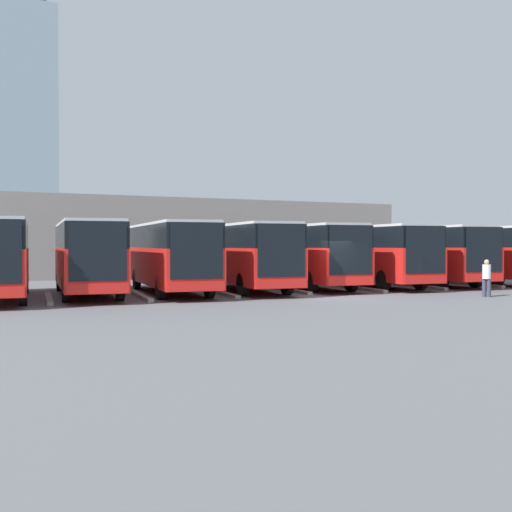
# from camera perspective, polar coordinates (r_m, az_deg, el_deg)

# --- Properties ---
(ground_plane) EXTENTS (600.00, 600.00, 0.00)m
(ground_plane) POSITION_cam_1_polar(r_m,az_deg,el_deg) (28.59, 6.90, -3.66)
(ground_plane) COLOR #5B5B60
(bus_0) EXTENTS (3.75, 10.98, 3.34)m
(bus_0) POSITION_cam_1_polar(r_m,az_deg,el_deg) (41.00, 18.80, 0.32)
(bus_0) COLOR red
(bus_0) RESTS_ON ground_plane
(curb_divider_0) EXTENTS (0.93, 5.59, 0.15)m
(curb_divider_0) POSITION_cam_1_polar(r_m,az_deg,el_deg) (38.59, 18.45, -2.38)
(curb_divider_0) COLOR #9E9E99
(curb_divider_0) RESTS_ON ground_plane
(bus_1) EXTENTS (3.75, 10.98, 3.34)m
(bus_1) POSITION_cam_1_polar(r_m,az_deg,el_deg) (38.48, 14.63, 0.29)
(bus_1) COLOR red
(bus_1) RESTS_ON ground_plane
(curb_divider_1) EXTENTS (0.93, 5.59, 0.15)m
(curb_divider_1) POSITION_cam_1_polar(r_m,az_deg,el_deg) (36.09, 13.97, -2.59)
(curb_divider_1) COLOR #9E9E99
(curb_divider_1) RESTS_ON ground_plane
(bus_2) EXTENTS (3.75, 10.98, 3.34)m
(bus_2) POSITION_cam_1_polar(r_m,az_deg,el_deg) (36.03, 10.08, 0.26)
(bus_2) COLOR red
(bus_2) RESTS_ON ground_plane
(curb_divider_2) EXTENTS (0.93, 5.59, 0.15)m
(curb_divider_2) POSITION_cam_1_polar(r_m,az_deg,el_deg) (33.69, 9.04, -2.83)
(curb_divider_2) COLOR #9E9E99
(curb_divider_2) RESTS_ON ground_plane
(bus_3) EXTENTS (3.75, 10.98, 3.34)m
(bus_3) POSITION_cam_1_polar(r_m,az_deg,el_deg) (34.43, 4.32, 0.24)
(bus_3) COLOR red
(bus_3) RESTS_ON ground_plane
(curb_divider_3) EXTENTS (0.93, 5.59, 0.15)m
(curb_divider_3) POSITION_cam_1_polar(r_m,az_deg,el_deg) (32.17, 2.81, -3.00)
(curb_divider_3) COLOR #9E9E99
(curb_divider_3) RESTS_ON ground_plane
(bus_4) EXTENTS (3.75, 10.98, 3.34)m
(bus_4) POSITION_cam_1_polar(r_m,az_deg,el_deg) (32.27, -1.18, 0.19)
(bus_4) COLOR red
(bus_4) RESTS_ON ground_plane
(curb_divider_4) EXTENTS (0.93, 5.59, 0.15)m
(curb_divider_4) POSITION_cam_1_polar(r_m,az_deg,el_deg) (30.12, -3.21, -3.27)
(curb_divider_4) COLOR #9E9E99
(curb_divider_4) RESTS_ON ground_plane
(bus_5) EXTENTS (3.75, 10.98, 3.34)m
(bus_5) POSITION_cam_1_polar(r_m,az_deg,el_deg) (30.85, -7.66, 0.14)
(bus_5) COLOR red
(bus_5) RESTS_ON ground_plane
(curb_divider_5) EXTENTS (0.93, 5.59, 0.15)m
(curb_divider_5) POSITION_cam_1_polar(r_m,az_deg,el_deg) (28.85, -10.26, -3.48)
(curb_divider_5) COLOR #9E9E99
(curb_divider_5) RESTS_ON ground_plane
(bus_6) EXTENTS (3.75, 10.98, 3.34)m
(bus_6) POSITION_cam_1_polar(r_m,az_deg,el_deg) (30.22, -14.80, 0.10)
(bus_6) COLOR red
(bus_6) RESTS_ON ground_plane
(curb_divider_6) EXTENTS (0.93, 5.59, 0.15)m
(curb_divider_6) POSITION_cam_1_polar(r_m,az_deg,el_deg) (28.41, -17.95, -3.58)
(curb_divider_6) COLOR #9E9E99
(curb_divider_6) RESTS_ON ground_plane
(pedestrian) EXTENTS (0.50, 0.50, 1.66)m
(pedestrian) POSITION_cam_1_polar(r_m,az_deg,el_deg) (30.34, 19.81, -1.75)
(pedestrian) COLOR #38384C
(pedestrian) RESTS_ON ground_plane
(station_building) EXTENTS (36.41, 14.83, 5.68)m
(station_building) POSITION_cam_1_polar(r_m,az_deg,el_deg) (51.39, -8.58, 1.62)
(station_building) COLOR gray
(station_building) RESTS_ON ground_plane
(office_tower) EXTENTS (20.80, 20.80, 81.40)m
(office_tower) POSITION_cam_1_polar(r_m,az_deg,el_deg) (226.31, -20.20, 10.58)
(office_tower) COLOR #93A8B7
(office_tower) RESTS_ON ground_plane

